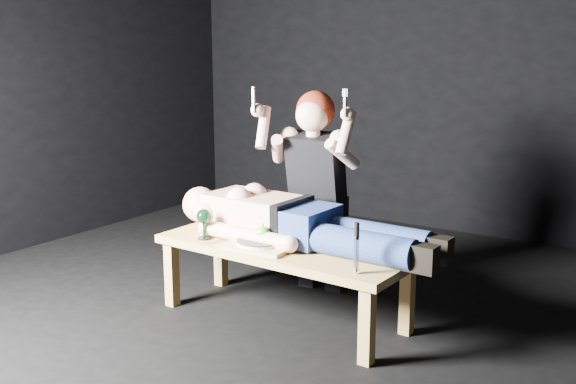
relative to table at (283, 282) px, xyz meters
The scene contains 13 objects.
ground 0.24m from the table, 83.10° to the right, with size 5.00×5.00×0.00m, color black.
back_wall 2.74m from the table, 89.77° to the left, with size 5.00×5.00×0.00m, color black.
table is the anchor object (origin of this frame).
lying_man 0.39m from the table, 60.96° to the left, with size 1.66×0.51×0.29m, color #F8BC9D, non-canonical shape.
kneeling_woman 0.71m from the table, 97.69° to the left, with size 0.71×0.80×1.34m, color black, non-canonical shape.
serving_tray 0.28m from the table, 123.47° to the right, with size 0.39×0.28×0.02m, color tan.
plate 0.30m from the table, 123.47° to the right, with size 0.26×0.26×0.02m, color white.
apple 0.33m from the table, 118.71° to the right, with size 0.08×0.08×0.08m, color green.
goblet 0.58m from the table, 161.05° to the right, with size 0.09×0.09×0.18m, color black, non-canonical shape.
fork_flat 0.45m from the table, 155.94° to the right, with size 0.01×0.16×0.01m, color #B2B2B7.
knife_flat 0.29m from the table, 63.51° to the right, with size 0.01×0.16×0.01m, color #B2B2B7.
spoon_flat 0.24m from the table, 87.26° to the right, with size 0.01×0.16×0.01m, color #B2B2B7.
carving_knife 0.72m from the table, 20.56° to the right, with size 0.03×0.04×0.26m, color #B2B2B7, non-canonical shape.
Camera 1 is at (2.04, -3.00, 1.55)m, focal length 41.98 mm.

